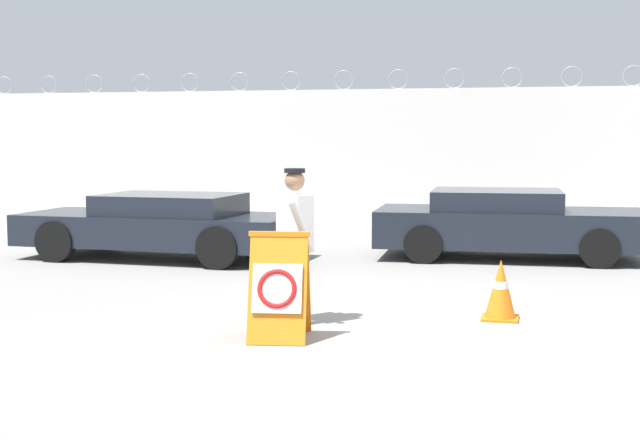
% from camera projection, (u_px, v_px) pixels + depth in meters
% --- Properties ---
extents(ground_plane, '(90.00, 90.00, 0.00)m').
position_uv_depth(ground_plane, '(411.00, 330.00, 9.88)').
color(ground_plane, gray).
extents(perimeter_wall, '(36.00, 0.30, 3.68)m').
position_uv_depth(perimeter_wall, '(482.00, 158.00, 20.49)').
color(perimeter_wall, silver).
rests_on(perimeter_wall, ground_plane).
extents(barricade_sign, '(0.72, 0.82, 1.15)m').
position_uv_depth(barricade_sign, '(279.00, 286.00, 9.38)').
color(barricade_sign, orange).
rests_on(barricade_sign, ground_plane).
extents(security_guard, '(0.54, 0.63, 1.78)m').
position_uv_depth(security_guard, '(295.00, 237.00, 10.10)').
color(security_guard, '#232838').
rests_on(security_guard, ground_plane).
extents(traffic_cone_near, '(0.42, 0.42, 0.71)m').
position_uv_depth(traffic_cone_near, '(501.00, 290.00, 10.39)').
color(traffic_cone_near, orange).
rests_on(traffic_cone_near, ground_plane).
extents(parked_car_front_coupe, '(4.86, 2.08, 1.13)m').
position_uv_depth(parked_car_front_coupe, '(161.00, 225.00, 15.48)').
color(parked_car_front_coupe, black).
rests_on(parked_car_front_coupe, ground_plane).
extents(parked_car_rear_sedan, '(4.67, 2.19, 1.19)m').
position_uv_depth(parked_car_rear_sedan, '(507.00, 223.00, 15.53)').
color(parked_car_rear_sedan, black).
rests_on(parked_car_rear_sedan, ground_plane).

